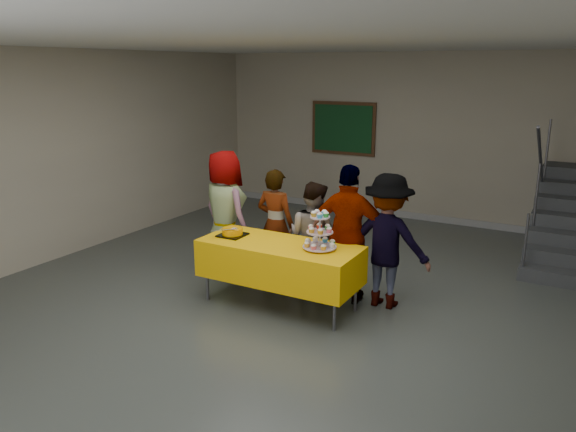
{
  "coord_description": "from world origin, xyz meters",
  "views": [
    {
      "loc": [
        2.8,
        -4.95,
        2.74
      ],
      "look_at": [
        -0.29,
        0.58,
        1.05
      ],
      "focal_mm": 35.0,
      "sensor_mm": 36.0,
      "label": 1
    }
  ],
  "objects_px": {
    "schoolchild_a": "(225,213)",
    "schoolchild_d": "(349,235)",
    "bake_table": "(280,261)",
    "noticeboard": "(343,128)",
    "schoolchild_b": "(275,224)",
    "schoolchild_c": "(313,236)",
    "cupcake_stand": "(320,234)",
    "bear_cake": "(232,231)",
    "schoolchild_e": "(387,241)"
  },
  "relations": [
    {
      "from": "schoolchild_a",
      "to": "cupcake_stand",
      "type": "bearing_deg",
      "value": -179.82
    },
    {
      "from": "bake_table",
      "to": "schoolchild_a",
      "type": "height_order",
      "value": "schoolchild_a"
    },
    {
      "from": "bake_table",
      "to": "schoolchild_a",
      "type": "bearing_deg",
      "value": 152.28
    },
    {
      "from": "bake_table",
      "to": "noticeboard",
      "type": "xyz_separation_m",
      "value": [
        -1.24,
        4.58,
        1.04
      ]
    },
    {
      "from": "bake_table",
      "to": "schoolchild_c",
      "type": "bearing_deg",
      "value": 80.58
    },
    {
      "from": "schoolchild_a",
      "to": "schoolchild_d",
      "type": "height_order",
      "value": "schoolchild_a"
    },
    {
      "from": "cupcake_stand",
      "to": "schoolchild_d",
      "type": "bearing_deg",
      "value": 73.28
    },
    {
      "from": "schoolchild_b",
      "to": "schoolchild_e",
      "type": "height_order",
      "value": "schoolchild_e"
    },
    {
      "from": "schoolchild_d",
      "to": "bear_cake",
      "type": "bearing_deg",
      "value": 14.97
    },
    {
      "from": "schoolchild_b",
      "to": "noticeboard",
      "type": "distance_m",
      "value": 3.95
    },
    {
      "from": "bear_cake",
      "to": "schoolchild_a",
      "type": "distance_m",
      "value": 0.87
    },
    {
      "from": "schoolchild_a",
      "to": "schoolchild_d",
      "type": "bearing_deg",
      "value": -163.99
    },
    {
      "from": "schoolchild_a",
      "to": "schoolchild_e",
      "type": "relative_size",
      "value": 1.06
    },
    {
      "from": "schoolchild_a",
      "to": "noticeboard",
      "type": "bearing_deg",
      "value": -69.99
    },
    {
      "from": "cupcake_stand",
      "to": "schoolchild_d",
      "type": "distance_m",
      "value": 0.52
    },
    {
      "from": "schoolchild_b",
      "to": "noticeboard",
      "type": "relative_size",
      "value": 1.13
    },
    {
      "from": "schoolchild_c",
      "to": "noticeboard",
      "type": "relative_size",
      "value": 1.07
    },
    {
      "from": "cupcake_stand",
      "to": "noticeboard",
      "type": "distance_m",
      "value": 4.91
    },
    {
      "from": "schoolchild_b",
      "to": "noticeboard",
      "type": "xyz_separation_m",
      "value": [
        -0.72,
        3.78,
        0.87
      ]
    },
    {
      "from": "schoolchild_d",
      "to": "noticeboard",
      "type": "height_order",
      "value": "noticeboard"
    },
    {
      "from": "bake_table",
      "to": "noticeboard",
      "type": "height_order",
      "value": "noticeboard"
    },
    {
      "from": "schoolchild_b",
      "to": "schoolchild_d",
      "type": "relative_size",
      "value": 0.88
    },
    {
      "from": "bake_table",
      "to": "schoolchild_c",
      "type": "height_order",
      "value": "schoolchild_c"
    },
    {
      "from": "noticeboard",
      "to": "schoolchild_c",
      "type": "bearing_deg",
      "value": -71.03
    },
    {
      "from": "cupcake_stand",
      "to": "schoolchild_b",
      "type": "bearing_deg",
      "value": 143.2
    },
    {
      "from": "cupcake_stand",
      "to": "noticeboard",
      "type": "relative_size",
      "value": 0.34
    },
    {
      "from": "cupcake_stand",
      "to": "bake_table",
      "type": "bearing_deg",
      "value": -175.82
    },
    {
      "from": "bake_table",
      "to": "schoolchild_a",
      "type": "distance_m",
      "value": 1.4
    },
    {
      "from": "schoolchild_b",
      "to": "schoolchild_c",
      "type": "bearing_deg",
      "value": 166.06
    },
    {
      "from": "bake_table",
      "to": "schoolchild_b",
      "type": "relative_size",
      "value": 1.28
    },
    {
      "from": "cupcake_stand",
      "to": "schoolchild_c",
      "type": "distance_m",
      "value": 0.77
    },
    {
      "from": "bear_cake",
      "to": "schoolchild_b",
      "type": "distance_m",
      "value": 0.83
    },
    {
      "from": "bake_table",
      "to": "schoolchild_d",
      "type": "distance_m",
      "value": 0.87
    },
    {
      "from": "schoolchild_c",
      "to": "bear_cake",
      "type": "bearing_deg",
      "value": 48.2
    },
    {
      "from": "bear_cake",
      "to": "schoolchild_a",
      "type": "bearing_deg",
      "value": 130.99
    },
    {
      "from": "schoolchild_b",
      "to": "schoolchild_d",
      "type": "height_order",
      "value": "schoolchild_d"
    },
    {
      "from": "bear_cake",
      "to": "schoolchild_e",
      "type": "distance_m",
      "value": 1.84
    },
    {
      "from": "schoolchild_c",
      "to": "schoolchild_b",
      "type": "bearing_deg",
      "value": -6.61
    },
    {
      "from": "cupcake_stand",
      "to": "noticeboard",
      "type": "bearing_deg",
      "value": 110.95
    },
    {
      "from": "bear_cake",
      "to": "schoolchild_e",
      "type": "relative_size",
      "value": 0.23
    },
    {
      "from": "bake_table",
      "to": "cupcake_stand",
      "type": "relative_size",
      "value": 4.22
    },
    {
      "from": "bake_table",
      "to": "schoolchild_c",
      "type": "distance_m",
      "value": 0.67
    },
    {
      "from": "noticeboard",
      "to": "schoolchild_b",
      "type": "bearing_deg",
      "value": -79.23
    },
    {
      "from": "cupcake_stand",
      "to": "schoolchild_c",
      "type": "relative_size",
      "value": 0.32
    },
    {
      "from": "schoolchild_a",
      "to": "bake_table",
      "type": "bearing_deg",
      "value": 171.85
    },
    {
      "from": "schoolchild_a",
      "to": "schoolchild_b",
      "type": "height_order",
      "value": "schoolchild_a"
    },
    {
      "from": "schoolchild_a",
      "to": "schoolchild_e",
      "type": "distance_m",
      "value": 2.29
    },
    {
      "from": "bear_cake",
      "to": "schoolchild_d",
      "type": "distance_m",
      "value": 1.4
    },
    {
      "from": "bake_table",
      "to": "schoolchild_e",
      "type": "distance_m",
      "value": 1.27
    },
    {
      "from": "cupcake_stand",
      "to": "schoolchild_d",
      "type": "height_order",
      "value": "schoolchild_d"
    }
  ]
}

